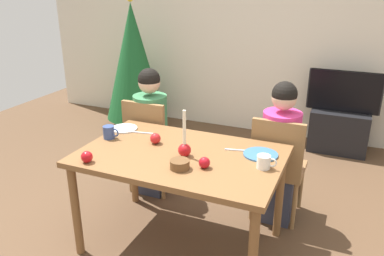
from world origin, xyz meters
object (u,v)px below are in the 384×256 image
at_px(plate_right, 261,154).
at_px(tv_stand, 339,131).
at_px(person_right_child, 279,155).
at_px(apple_by_left_plate, 204,163).
at_px(chair_left, 150,141).
at_px(apple_near_candle, 87,157).
at_px(candle_centerpiece, 184,147).
at_px(plate_left, 124,128).
at_px(mug_left, 109,132).
at_px(person_left_child, 151,134).
at_px(apple_by_right_mug, 155,138).
at_px(mug_right, 264,162).
at_px(bowl_walnuts, 180,164).
at_px(chair_right, 278,163).
at_px(christmas_tree, 133,62).
at_px(tv, 344,91).
at_px(dining_table, 181,164).

bearing_deg(plate_right, tv_stand, 78.46).
height_order(person_right_child, apple_by_left_plate, person_right_child).
relative_size(chair_left, apple_near_candle, 11.50).
relative_size(tv_stand, candle_centerpiece, 1.94).
bearing_deg(candle_centerpiece, plate_left, 157.46).
xyz_separation_m(chair_left, mug_left, (-0.02, -0.57, 0.29)).
xyz_separation_m(person_left_child, plate_right, (1.11, -0.45, 0.19)).
bearing_deg(person_right_child, apple_by_right_mug, -145.94).
bearing_deg(person_left_child, candle_centerpiece, -46.44).
distance_m(plate_right, mug_right, 0.20).
distance_m(bowl_walnuts, apple_near_candle, 0.62).
relative_size(chair_left, bowl_walnuts, 7.10).
bearing_deg(apple_near_candle, tv_stand, 61.35).
height_order(chair_right, person_right_child, person_right_child).
bearing_deg(candle_centerpiece, apple_by_left_plate, -30.54).
distance_m(person_right_child, christmas_tree, 2.63).
distance_m(mug_left, apple_by_left_plate, 0.86).
bearing_deg(tv, mug_right, -99.02).
bearing_deg(tv, christmas_tree, -174.71).
bearing_deg(apple_by_right_mug, tv_stand, 61.66).
bearing_deg(candle_centerpiece, chair_right, 50.18).
xyz_separation_m(person_left_child, mug_right, (1.18, -0.63, 0.22)).
relative_size(tv, plate_right, 3.31).
distance_m(person_left_child, christmas_tree, 1.78).
xyz_separation_m(christmas_tree, mug_left, (1.01, -2.02, -0.08)).
relative_size(person_left_child, mug_left, 8.92).
height_order(chair_left, person_right_child, person_right_child).
xyz_separation_m(dining_table, plate_right, (0.52, 0.19, 0.09)).
relative_size(chair_right, apple_by_right_mug, 11.32).
bearing_deg(mug_right, dining_table, -179.20).
xyz_separation_m(apple_near_candle, apple_by_right_mug, (0.27, 0.46, 0.00)).
relative_size(person_right_child, plate_right, 4.92).
relative_size(candle_centerpiece, apple_near_candle, 4.22).
xyz_separation_m(mug_right, apple_by_left_plate, (-0.35, -0.15, -0.01)).
distance_m(chair_left, chair_right, 1.16).
distance_m(mug_right, apple_near_candle, 1.16).
bearing_deg(apple_by_right_mug, apple_by_left_plate, -25.48).
relative_size(apple_near_candle, apple_by_left_plate, 1.05).
bearing_deg(dining_table, mug_left, 176.32).
distance_m(person_right_child, tv, 1.71).
relative_size(dining_table, plate_right, 5.87).
height_order(tv, mug_right, tv).
distance_m(chair_left, mug_right, 1.35).
bearing_deg(apple_by_left_plate, person_left_child, 136.62).
distance_m(person_right_child, mug_right, 0.67).
bearing_deg(tv_stand, apple_by_left_plate, -106.35).
bearing_deg(person_right_child, candle_centerpiece, -128.42).
bearing_deg(bowl_walnuts, person_right_child, 60.53).
distance_m(person_right_child, tv_stand, 1.73).
bearing_deg(dining_table, chair_left, 134.26).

